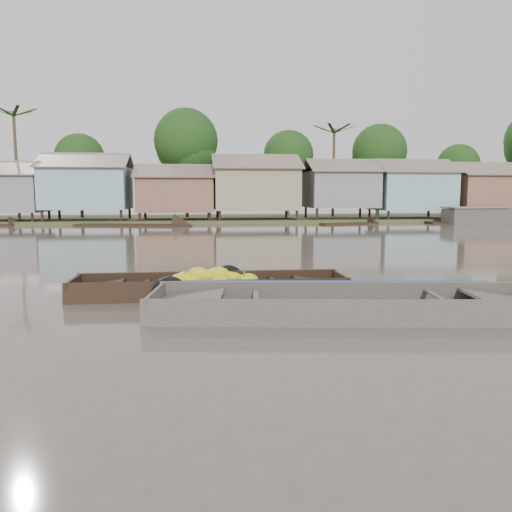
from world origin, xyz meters
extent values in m
plane|color=#4E443B|center=(0.00, 0.00, 0.00)|extent=(120.00, 120.00, 0.00)
cube|color=#384723|center=(0.00, 33.00, 0.00)|extent=(120.00, 12.00, 0.50)
cube|color=slate|center=(-16.50, 29.50, 2.30)|extent=(5.50, 4.80, 2.80)
cube|color=brown|center=(-16.50, 30.80, 4.15)|extent=(5.90, 2.79, 1.19)
cube|color=#7EA2AE|center=(-10.50, 29.50, 2.70)|extent=(6.20, 5.20, 3.20)
cube|color=brown|center=(-10.50, 28.10, 4.75)|extent=(6.60, 3.02, 1.28)
cube|color=brown|center=(-10.50, 30.90, 4.75)|extent=(6.60, 3.02, 1.28)
cube|color=brown|center=(-3.80, 29.50, 2.20)|extent=(5.80, 4.60, 2.70)
cube|color=brown|center=(-3.80, 28.26, 4.00)|extent=(6.20, 2.67, 1.14)
cube|color=brown|center=(-3.80, 30.74, 4.00)|extent=(6.20, 2.67, 1.14)
cube|color=gray|center=(2.50, 29.50, 2.65)|extent=(6.50, 5.30, 3.30)
cube|color=brown|center=(2.50, 28.07, 4.75)|extent=(6.90, 3.08, 1.31)
cube|color=brown|center=(2.50, 30.93, 4.75)|extent=(6.90, 3.08, 1.31)
cube|color=slate|center=(9.50, 29.50, 2.60)|extent=(5.40, 4.70, 2.90)
cube|color=brown|center=(9.50, 28.23, 4.50)|extent=(5.80, 2.73, 1.17)
cube|color=brown|center=(9.50, 30.77, 4.50)|extent=(5.80, 2.73, 1.17)
cube|color=#7EA2AE|center=(15.50, 29.50, 2.50)|extent=(6.00, 5.00, 3.10)
cube|color=brown|center=(15.50, 28.15, 4.50)|extent=(6.40, 2.90, 1.24)
cube|color=brown|center=(15.50, 30.85, 4.50)|extent=(6.40, 2.90, 1.24)
cube|color=brown|center=(22.00, 29.50, 2.45)|extent=(5.70, 4.90, 2.80)
cube|color=brown|center=(22.00, 28.18, 4.30)|extent=(6.10, 2.85, 1.21)
cube|color=brown|center=(22.00, 30.82, 4.30)|extent=(6.10, 2.85, 1.21)
cylinder|color=#473323|center=(-12.00, 34.00, 2.45)|extent=(0.28, 0.28, 4.90)
sphere|color=#183410|center=(-12.00, 34.00, 5.25)|extent=(4.20, 4.20, 4.20)
cylinder|color=#473323|center=(-3.00, 33.00, 3.15)|extent=(0.28, 0.28, 6.30)
sphere|color=#183410|center=(-3.00, 33.00, 6.75)|extent=(5.40, 5.40, 5.40)
cylinder|color=#473323|center=(6.00, 34.00, 2.62)|extent=(0.28, 0.28, 5.25)
sphere|color=#183410|center=(6.00, 34.00, 5.62)|extent=(4.50, 4.50, 4.50)
cylinder|color=#473323|center=(14.00, 33.00, 2.80)|extent=(0.28, 0.28, 5.60)
sphere|color=#183410|center=(14.00, 33.00, 6.00)|extent=(4.80, 4.80, 4.80)
cylinder|color=#473323|center=(22.00, 34.00, 2.27)|extent=(0.28, 0.28, 4.55)
sphere|color=#183410|center=(22.00, 34.00, 4.88)|extent=(3.90, 3.90, 3.90)
cylinder|color=#473323|center=(-17.00, 33.50, 4.50)|extent=(0.24, 0.24, 9.00)
cylinder|color=#473323|center=(10.00, 33.50, 4.00)|extent=(0.24, 0.24, 8.00)
cube|color=black|center=(-1.79, 0.84, -0.08)|extent=(6.10, 1.21, 0.08)
cube|color=black|center=(-1.78, 1.50, 0.17)|extent=(6.23, 0.21, 0.58)
cube|color=black|center=(-1.79, 0.18, 0.17)|extent=(6.23, 0.21, 0.58)
cube|color=black|center=(1.26, 0.81, 0.17)|extent=(0.07, 1.35, 0.55)
cube|color=black|center=(0.73, 0.82, 0.24)|extent=(1.07, 1.17, 0.21)
cube|color=black|center=(-4.83, 0.86, 0.17)|extent=(0.07, 1.35, 0.55)
cube|color=black|center=(-4.30, 0.86, 0.24)|extent=(1.07, 1.17, 0.21)
cube|color=black|center=(-3.24, 0.85, 0.28)|extent=(0.11, 1.30, 0.05)
cube|color=black|center=(-0.33, 0.83, 0.28)|extent=(0.11, 1.30, 0.05)
ellipsoid|color=gold|center=(-2.81, 0.79, 0.18)|extent=(0.39, 0.27, 0.24)
ellipsoid|color=gold|center=(-1.46, 1.25, 0.26)|extent=(0.42, 0.29, 0.25)
ellipsoid|color=gold|center=(-1.69, 0.47, 0.23)|extent=(0.40, 0.28, 0.25)
ellipsoid|color=gold|center=(-1.50, 1.21, 0.28)|extent=(0.43, 0.30, 0.26)
ellipsoid|color=gold|center=(-2.03, 0.76, 0.40)|extent=(0.47, 0.32, 0.29)
ellipsoid|color=gold|center=(-2.04, 0.98, 0.37)|extent=(0.44, 0.31, 0.27)
ellipsoid|color=gold|center=(-2.18, 0.55, 0.34)|extent=(0.39, 0.27, 0.24)
ellipsoid|color=gold|center=(-1.84, 0.98, 0.39)|extent=(0.48, 0.33, 0.29)
ellipsoid|color=gold|center=(-2.80, 0.99, 0.25)|extent=(0.46, 0.32, 0.28)
ellipsoid|color=gold|center=(-2.35, 0.91, 0.39)|extent=(0.50, 0.35, 0.31)
ellipsoid|color=gold|center=(-1.95, 1.11, 0.32)|extent=(0.41, 0.28, 0.25)
ellipsoid|color=gold|center=(-0.90, 1.07, 0.30)|extent=(0.49, 0.34, 0.30)
ellipsoid|color=gold|center=(-2.49, 0.91, 0.36)|extent=(0.43, 0.30, 0.26)
ellipsoid|color=gold|center=(-2.58, 0.52, 0.23)|extent=(0.49, 0.34, 0.30)
ellipsoid|color=gold|center=(-1.89, 0.67, 0.46)|extent=(0.48, 0.33, 0.29)
ellipsoid|color=gold|center=(-1.97, 1.06, 0.36)|extent=(0.45, 0.31, 0.27)
ellipsoid|color=gold|center=(-2.61, 0.63, 0.27)|extent=(0.50, 0.35, 0.31)
ellipsoid|color=gold|center=(-1.71, 0.73, 0.40)|extent=(0.45, 0.31, 0.27)
ellipsoid|color=gold|center=(-2.76, 0.48, 0.16)|extent=(0.40, 0.28, 0.24)
ellipsoid|color=gold|center=(-2.50, 0.62, 0.28)|extent=(0.45, 0.31, 0.27)
ellipsoid|color=gold|center=(-2.52, 0.52, 0.21)|extent=(0.49, 0.34, 0.30)
ellipsoid|color=gold|center=(-2.10, 1.16, 0.36)|extent=(0.40, 0.28, 0.24)
ellipsoid|color=gold|center=(-1.39, 0.77, 0.40)|extent=(0.46, 0.32, 0.28)
ellipsoid|color=gold|center=(-0.74, 0.45, 0.21)|extent=(0.42, 0.29, 0.26)
ellipsoid|color=gold|center=(-0.96, 0.68, 0.31)|extent=(0.46, 0.32, 0.28)
ellipsoid|color=gold|center=(-1.75, 0.94, 0.47)|extent=(0.38, 0.27, 0.23)
ellipsoid|color=gold|center=(-1.61, 0.80, 0.49)|extent=(0.51, 0.36, 0.31)
ellipsoid|color=gold|center=(-2.08, 0.90, 0.49)|extent=(0.47, 0.33, 0.29)
ellipsoid|color=gold|center=(-1.59, 0.64, 0.35)|extent=(0.44, 0.30, 0.27)
ellipsoid|color=gold|center=(-1.28, 0.66, 0.43)|extent=(0.39, 0.27, 0.24)
ellipsoid|color=gold|center=(-1.08, 1.14, 0.25)|extent=(0.44, 0.30, 0.27)
cylinder|color=#3F6626|center=(-2.34, 0.84, 0.49)|extent=(0.04, 0.04, 0.20)
cylinder|color=#3F6626|center=(-1.57, 0.84, 0.49)|extent=(0.04, 0.04, 0.20)
cylinder|color=#3F6626|center=(-1.02, 0.83, 0.49)|extent=(0.04, 0.04, 0.20)
torus|color=black|center=(-1.34, 1.59, 0.19)|extent=(0.79, 0.20, 0.79)
torus|color=black|center=(-2.68, 0.10, 0.19)|extent=(0.79, 0.20, 0.78)
cube|color=#3B3732|center=(0.79, -1.33, -0.08)|extent=(7.58, 2.52, 0.08)
cube|color=#3B3732|center=(0.91, -0.43, 0.18)|extent=(7.56, 1.11, 0.61)
cube|color=#3B3732|center=(0.68, -2.24, 0.18)|extent=(7.56, 1.11, 0.61)
cube|color=#3B3732|center=(3.84, -1.72, 0.26)|extent=(1.48, 1.75, 0.24)
cube|color=#3B3732|center=(-2.90, -0.87, 0.18)|extent=(0.29, 1.85, 0.58)
cube|color=#3B3732|center=(-2.25, -0.95, 0.26)|extent=(1.48, 1.75, 0.24)
cube|color=#3B3732|center=(-0.97, -1.11, 0.30)|extent=(0.32, 1.78, 0.05)
cube|color=#3B3732|center=(2.56, -1.56, 0.30)|extent=(0.32, 1.78, 0.05)
cube|color=#665E54|center=(0.79, -1.33, -0.03)|extent=(5.80, 2.15, 0.02)
cube|color=navy|center=(0.92, -0.37, 0.42)|extent=(6.11, 0.86, 0.15)
torus|color=olive|center=(2.66, -1.87, -0.01)|extent=(0.42, 0.42, 0.06)
torus|color=olive|center=(2.66, -1.87, 0.03)|extent=(0.34, 0.34, 0.06)
cube|color=black|center=(20.14, 25.46, -0.05)|extent=(9.52, 3.12, 0.35)
cube|color=black|center=(-7.07, 25.69, -0.05)|extent=(7.56, 3.06, 0.35)
cube|color=black|center=(8.97, 25.55, -0.05)|extent=(4.34, 1.81, 0.35)
cube|color=black|center=(19.00, 25.00, 0.55)|extent=(5.00, 2.00, 1.20)
camera|label=1|loc=(-2.05, -10.48, 2.33)|focal=35.00mm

